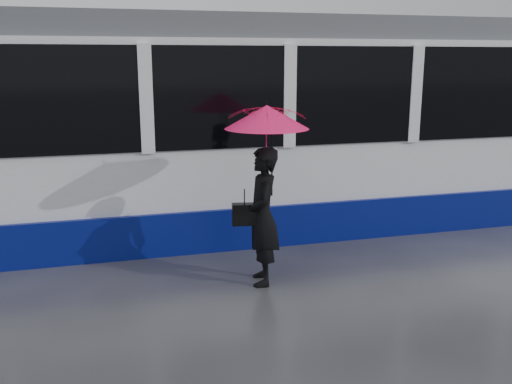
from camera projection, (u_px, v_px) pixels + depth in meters
name	position (u px, v px, depth m)	size (l,w,h in m)	color
ground	(201.00, 288.00, 6.95)	(90.00, 90.00, 0.00)	#2A2A2F
rails	(174.00, 229.00, 9.29)	(34.00, 1.51, 0.02)	#3F3D38
woman	(262.00, 217.00, 6.93)	(0.62, 0.41, 1.70)	black
umbrella	(267.00, 133.00, 6.71)	(1.16, 1.16, 1.15)	#E0125B
handbag	(244.00, 214.00, 6.88)	(0.32, 0.18, 0.44)	black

